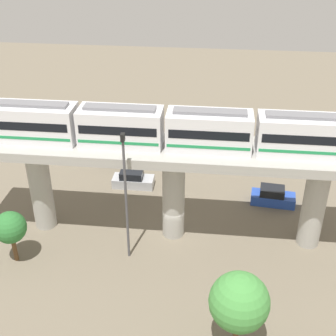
# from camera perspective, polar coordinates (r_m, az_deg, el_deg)

# --- Properties ---
(ground_plane) EXTENTS (120.00, 120.00, 0.00)m
(ground_plane) POSITION_cam_1_polar(r_m,az_deg,el_deg) (41.15, 0.66, -8.08)
(ground_plane) COLOR #706654
(viaduct) EXTENTS (5.20, 35.80, 8.66)m
(viaduct) POSITION_cam_1_polar(r_m,az_deg,el_deg) (37.39, 0.72, -0.00)
(viaduct) COLOR #A8A59E
(viaduct) RESTS_ON ground
(train) EXTENTS (2.64, 27.45, 3.24)m
(train) POSITION_cam_1_polar(r_m,az_deg,el_deg) (35.83, -0.44, 4.92)
(train) COLOR white
(train) RESTS_ON viaduct
(parked_car_silver) EXTENTS (1.80, 4.20, 1.76)m
(parked_car_silver) POSITION_cam_1_polar(r_m,az_deg,el_deg) (47.32, -4.40, -1.45)
(parked_car_silver) COLOR #B2B5BA
(parked_car_silver) RESTS_ON ground
(parked_car_black) EXTENTS (1.97, 4.27, 1.76)m
(parked_car_black) POSITION_cam_1_polar(r_m,az_deg,el_deg) (52.20, -6.41, 1.67)
(parked_car_black) COLOR black
(parked_car_black) RESTS_ON ground
(parked_car_blue) EXTENTS (2.22, 4.36, 1.76)m
(parked_car_blue) POSITION_cam_1_polar(r_m,az_deg,el_deg) (45.66, 12.89, -3.50)
(parked_car_blue) COLOR #284CB7
(parked_car_blue) RESTS_ON ground
(tree_near_viaduct) EXTENTS (3.82, 3.82, 6.11)m
(tree_near_viaduct) POSITION_cam_1_polar(r_m,az_deg,el_deg) (29.67, 8.84, -16.17)
(tree_near_viaduct) COLOR brown
(tree_near_viaduct) RESTS_ON ground
(tree_mid_lot) EXTENTS (2.59, 2.59, 4.61)m
(tree_mid_lot) POSITION_cam_1_polar(r_m,az_deg,el_deg) (38.44, -19.05, -7.04)
(tree_mid_lot) COLOR brown
(tree_mid_lot) RESTS_ON ground
(signal_post) EXTENTS (0.44, 0.28, 11.26)m
(signal_post) POSITION_cam_1_polar(r_m,az_deg,el_deg) (35.25, -5.28, -3.20)
(signal_post) COLOR #4C4C51
(signal_post) RESTS_ON ground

